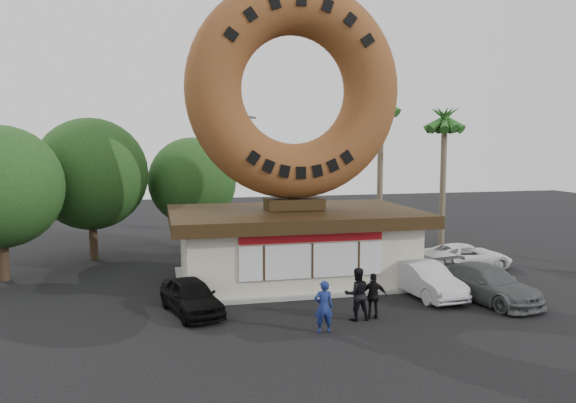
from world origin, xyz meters
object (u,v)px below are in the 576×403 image
(donut_shop, at_px, (294,242))
(person_right, at_px, (374,296))
(car_silver, at_px, (425,280))
(car_grey, at_px, (487,284))
(giant_donut, at_px, (294,90))
(person_center, at_px, (357,294))
(street_lamp, at_px, (226,172))
(person_left, at_px, (324,307))
(car_white, at_px, (466,256))
(car_black, at_px, (191,296))

(donut_shop, distance_m, person_right, 6.37)
(car_silver, xyz_separation_m, car_grey, (2.09, -1.20, 0.01))
(giant_donut, height_order, person_right, giant_donut)
(giant_donut, relative_size, person_center, 5.11)
(person_right, bearing_deg, person_center, 15.67)
(street_lamp, xyz_separation_m, person_center, (2.65, -16.17, -3.53))
(person_left, xyz_separation_m, person_right, (2.19, 1.04, -0.06))
(giant_donut, relative_size, car_white, 2.12)
(street_lamp, height_order, person_left, street_lamp)
(donut_shop, xyz_separation_m, car_grey, (6.73, -5.06, -1.06))
(person_center, xyz_separation_m, person_right, (0.64, 0.01, -0.12))
(giant_donut, relative_size, person_right, 5.86)
(car_black, bearing_deg, giant_donut, 23.78)
(street_lamp, bearing_deg, donut_shop, -79.50)
(car_black, distance_m, car_silver, 9.57)
(person_left, xyz_separation_m, car_white, (9.70, 7.43, -0.25))
(person_right, xyz_separation_m, car_grey, (5.29, 1.07, -0.13))
(car_silver, bearing_deg, person_left, -154.20)
(person_right, bearing_deg, giant_donut, -62.44)
(donut_shop, height_order, car_black, donut_shop)
(car_white, bearing_deg, person_left, 127.59)
(car_grey, bearing_deg, person_center, 176.96)
(person_left, bearing_deg, car_silver, -144.25)
(person_center, height_order, car_black, person_center)
(car_silver, distance_m, car_grey, 2.41)
(person_left, distance_m, car_white, 12.22)
(donut_shop, distance_m, car_grey, 8.48)
(street_lamp, distance_m, car_white, 15.06)
(person_left, relative_size, person_right, 1.07)
(giant_donut, relative_size, car_silver, 2.30)
(person_center, xyz_separation_m, car_silver, (3.83, 2.29, -0.25))
(donut_shop, relative_size, person_left, 6.29)
(person_center, distance_m, car_silver, 4.47)
(giant_donut, distance_m, car_grey, 11.59)
(donut_shop, relative_size, person_right, 6.75)
(giant_donut, bearing_deg, donut_shop, -90.00)
(person_center, height_order, car_grey, person_center)
(car_grey, bearing_deg, car_black, 161.45)
(car_silver, bearing_deg, car_grey, -35.74)
(car_black, height_order, car_silver, car_silver)
(car_black, height_order, car_white, car_black)
(person_right, bearing_deg, car_grey, -154.11)
(car_white, bearing_deg, person_center, 128.33)
(car_white, bearing_deg, street_lamp, 48.07)
(car_black, relative_size, car_white, 0.84)
(person_left, xyz_separation_m, car_black, (-4.18, 3.15, -0.23))
(donut_shop, distance_m, giant_donut, 6.90)
(street_lamp, bearing_deg, person_center, -80.67)
(car_silver, bearing_deg, street_lamp, 109.26)
(person_right, bearing_deg, person_left, 39.69)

